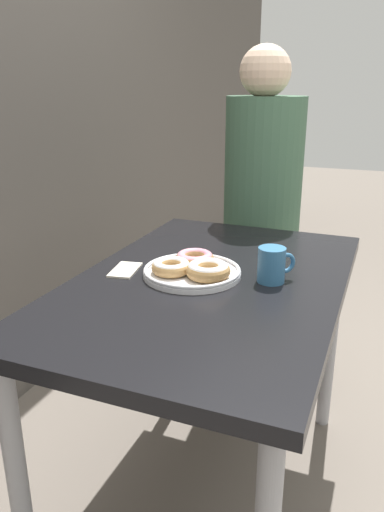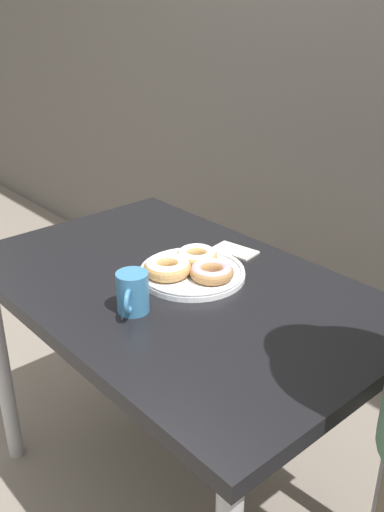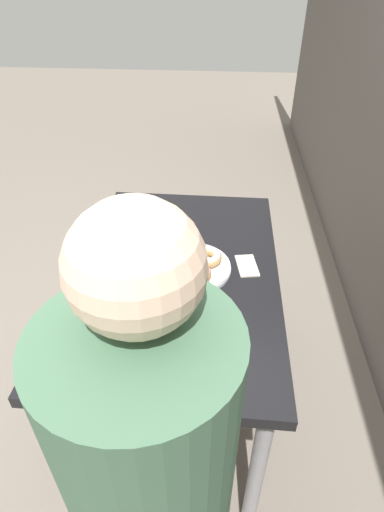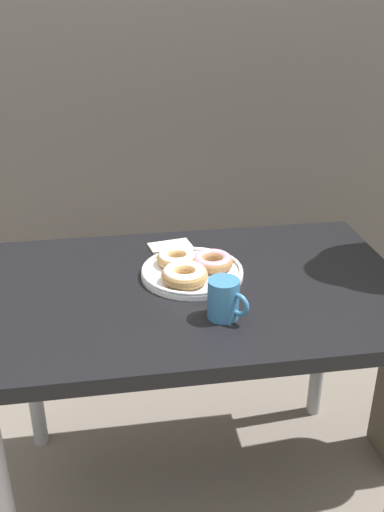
{
  "view_description": "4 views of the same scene",
  "coord_description": "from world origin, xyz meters",
  "px_view_note": "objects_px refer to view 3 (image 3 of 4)",
  "views": [
    {
      "loc": [
        -1.23,
        -0.27,
        1.28
      ],
      "look_at": [
        -0.0,
        0.23,
        0.82
      ],
      "focal_mm": 35.0,
      "sensor_mm": 36.0,
      "label": 1
    },
    {
      "loc": [
        1.0,
        -0.66,
        1.45
      ],
      "look_at": [
        -0.0,
        0.23,
        0.82
      ],
      "focal_mm": 40.0,
      "sensor_mm": 36.0,
      "label": 2
    },
    {
      "loc": [
        1.12,
        0.33,
        1.65
      ],
      "look_at": [
        -0.0,
        0.23,
        0.82
      ],
      "focal_mm": 28.0,
      "sensor_mm": 36.0,
      "label": 3
    },
    {
      "loc": [
        -0.22,
        -1.14,
        1.49
      ],
      "look_at": [
        -0.0,
        0.23,
        0.82
      ],
      "focal_mm": 40.0,
      "sensor_mm": 36.0,
      "label": 4
    }
  ],
  "objects_px": {
    "dining_table": "(177,287)",
    "donut_plate": "(191,263)",
    "person_figure": "(153,501)",
    "coffee_mug": "(128,262)",
    "napkin": "(247,266)"
  },
  "relations": [
    {
      "from": "dining_table",
      "to": "donut_plate",
      "type": "xyz_separation_m",
      "value": [
        -0.0,
        0.05,
        0.11
      ]
    },
    {
      "from": "dining_table",
      "to": "person_figure",
      "type": "bearing_deg",
      "value": 3.3
    },
    {
      "from": "donut_plate",
      "to": "coffee_mug",
      "type": "xyz_separation_m",
      "value": [
        0.05,
        -0.22,
        0.03
      ]
    },
    {
      "from": "dining_table",
      "to": "napkin",
      "type": "xyz_separation_m",
      "value": [
        -0.04,
        0.25,
        0.09
      ]
    },
    {
      "from": "dining_table",
      "to": "napkin",
      "type": "height_order",
      "value": "napkin"
    },
    {
      "from": "dining_table",
      "to": "coffee_mug",
      "type": "xyz_separation_m",
      "value": [
        0.04,
        -0.17,
        0.14
      ]
    },
    {
      "from": "dining_table",
      "to": "donut_plate",
      "type": "distance_m",
      "value": 0.12
    },
    {
      "from": "person_figure",
      "to": "napkin",
      "type": "distance_m",
      "value": 0.83
    },
    {
      "from": "coffee_mug",
      "to": "dining_table",
      "type": "bearing_deg",
      "value": 104.12
    },
    {
      "from": "person_figure",
      "to": "napkin",
      "type": "height_order",
      "value": "person_figure"
    },
    {
      "from": "person_figure",
      "to": "napkin",
      "type": "relative_size",
      "value": 10.48
    },
    {
      "from": "dining_table",
      "to": "person_figure",
      "type": "xyz_separation_m",
      "value": [
        0.77,
        0.04,
        0.08
      ]
    },
    {
      "from": "napkin",
      "to": "dining_table",
      "type": "bearing_deg",
      "value": -81.68
    },
    {
      "from": "dining_table",
      "to": "donut_plate",
      "type": "height_order",
      "value": "donut_plate"
    },
    {
      "from": "dining_table",
      "to": "donut_plate",
      "type": "relative_size",
      "value": 4.04
    }
  ]
}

